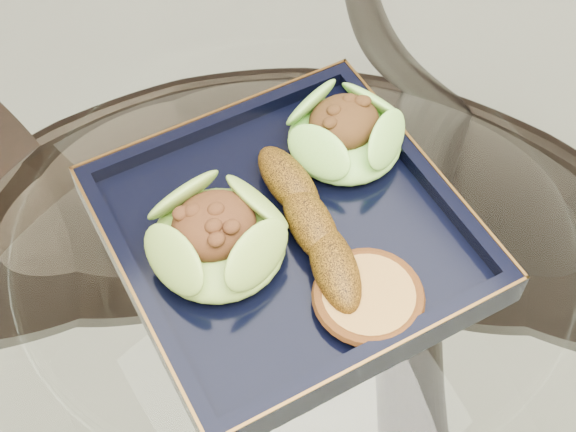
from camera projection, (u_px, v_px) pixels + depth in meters
dining_table at (292, 354)px, 0.79m from camera, size 1.13×1.13×0.77m
navy_plate at (288, 237)px, 0.66m from camera, size 0.30×0.30×0.02m
lettuce_wrap_left at (217, 239)px, 0.62m from camera, size 0.13×0.13×0.04m
lettuce_wrap_right at (345, 135)px, 0.68m from camera, size 0.11×0.11×0.04m
roasted_plantain at (311, 223)px, 0.63m from camera, size 0.07×0.17×0.03m
crumb_patty at (368, 298)px, 0.60m from camera, size 0.09×0.09×0.01m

